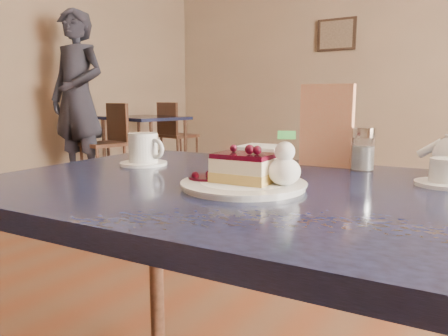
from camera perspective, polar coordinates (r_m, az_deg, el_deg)
The scene contains 11 objects.
main_table at distance 0.94m, azimuth 3.86°, elevation -6.66°, with size 1.23×0.87×0.73m.
dessert_plate at distance 0.87m, azimuth 2.56°, elevation -2.24°, with size 0.24×0.24×0.01m, color white.
cheesecake_slice at distance 0.87m, azimuth 2.57°, elevation 0.01°, with size 0.12×0.09×0.06m.
whipped_cream at distance 0.84m, azimuth 7.89°, elevation -0.44°, with size 0.06×0.06×0.06m.
berry_sauce at distance 0.91m, azimuth -2.25°, elevation -1.24°, with size 0.08×0.08×0.01m, color black.
coffee_set at distance 1.19m, azimuth -10.40°, elevation 2.22°, with size 0.14×0.13×0.09m.
menu_card at distance 1.17m, azimuth 13.25°, elevation 5.41°, with size 0.14×0.03×0.21m, color beige.
sugar_shaker at distance 1.13m, azimuth 17.71°, elevation 2.43°, with size 0.06×0.06×0.11m.
napkin_stack at distance 1.20m, azimuth 5.01°, elevation 1.77°, with size 0.12×0.12×0.05m, color white.
bg_table_far_left at distance 5.34m, azimuth -10.20°, elevation -0.03°, with size 1.03×1.66×1.11m.
patron at distance 4.84m, azimuth -18.58°, elevation 8.67°, with size 0.66×0.43×1.81m, color #21212B.
Camera 1 is at (0.51, -0.60, 0.91)m, focal length 35.00 mm.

